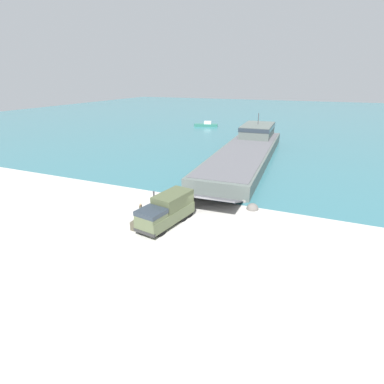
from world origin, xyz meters
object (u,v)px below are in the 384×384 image
object	(u,v)px
landing_craft	(248,148)
military_truck	(167,210)
mooring_bollard	(154,194)
cargo_crate	(137,225)
moored_boat_a	(206,125)
soldier_on_ramp	(141,210)

from	to	relation	value
landing_craft	military_truck	bearing A→B (deg)	-94.74
mooring_bollard	cargo_crate	xyz separation A→B (m)	(2.81, -8.22, 0.04)
military_truck	mooring_bollard	size ratio (longest dim) A/B	9.65
landing_craft	mooring_bollard	size ratio (longest dim) A/B	59.29
landing_craft	cargo_crate	distance (m)	33.36
landing_craft	military_truck	distance (m)	31.01
moored_boat_a	mooring_bollard	size ratio (longest dim) A/B	9.83
mooring_bollard	cargo_crate	size ratio (longest dim) A/B	0.70
military_truck	soldier_on_ramp	xyz separation A→B (m)	(-2.97, -0.14, -0.49)
soldier_on_ramp	moored_boat_a	distance (m)	65.12
moored_boat_a	military_truck	bearing A→B (deg)	-178.46
landing_craft	moored_boat_a	xyz separation A→B (m)	(-20.25, 31.98, -1.10)
landing_craft	moored_boat_a	size ratio (longest dim) A/B	6.03
moored_boat_a	cargo_crate	bearing A→B (deg)	179.24
soldier_on_ramp	mooring_bollard	distance (m)	6.52
military_truck	cargo_crate	xyz separation A→B (m)	(-2.16, -2.19, -1.11)
landing_craft	soldier_on_ramp	world-z (taller)	landing_craft
soldier_on_ramp	cargo_crate	bearing A→B (deg)	89.65
cargo_crate	military_truck	bearing A→B (deg)	45.29
military_truck	moored_boat_a	bearing A→B (deg)	-153.05
mooring_bollard	landing_craft	bearing A→B (deg)	76.12
soldier_on_ramp	cargo_crate	size ratio (longest dim) A/B	1.71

